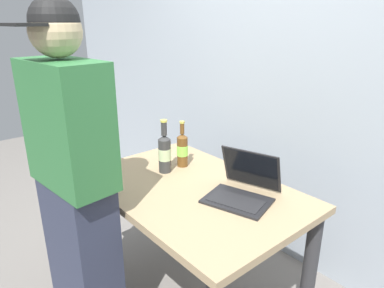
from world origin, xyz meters
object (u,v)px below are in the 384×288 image
(laptop, at_px, (243,187))
(beer_bottle_brown, at_px, (165,152))
(beer_bottle_dark, at_px, (182,149))
(person_figure, at_px, (76,190))

(laptop, height_order, beer_bottle_brown, beer_bottle_brown)
(laptop, relative_size, beer_bottle_brown, 1.22)
(beer_bottle_brown, height_order, beer_bottle_dark, beer_bottle_brown)
(laptop, xyz_separation_m, beer_bottle_dark, (-0.51, 0.02, 0.06))
(beer_bottle_dark, bearing_deg, person_figure, -82.22)
(beer_bottle_brown, bearing_deg, laptop, 12.83)
(laptop, xyz_separation_m, beer_bottle_brown, (-0.51, -0.12, 0.07))
(laptop, distance_m, beer_bottle_brown, 0.53)
(beer_bottle_brown, xyz_separation_m, person_figure, (0.10, -0.58, -0.02))
(beer_bottle_brown, relative_size, beer_bottle_dark, 1.12)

